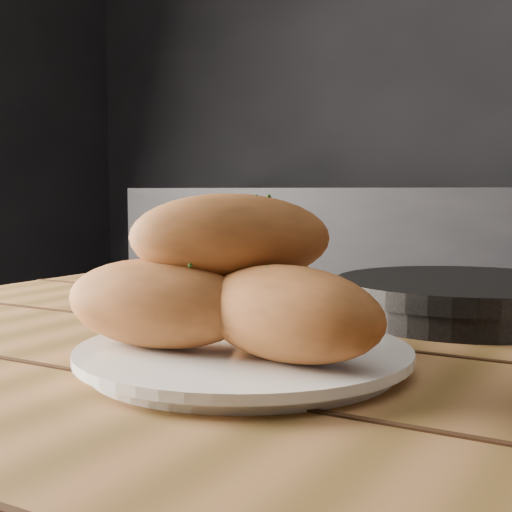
% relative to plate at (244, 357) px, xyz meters
% --- Properties ---
extents(plate, '(0.27, 0.27, 0.02)m').
position_rel_plate_xyz_m(plate, '(0.00, 0.00, 0.00)').
color(plate, white).
rests_on(plate, table).
extents(bread_rolls, '(0.29, 0.23, 0.12)m').
position_rel_plate_xyz_m(bread_rolls, '(-0.01, -0.00, 0.06)').
color(bread_rolls, '#A85E2E').
rests_on(bread_rolls, plate).
extents(skillet, '(0.40, 0.29, 0.05)m').
position_rel_plate_xyz_m(skillet, '(0.10, 0.32, 0.01)').
color(skillet, black).
rests_on(skillet, table).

